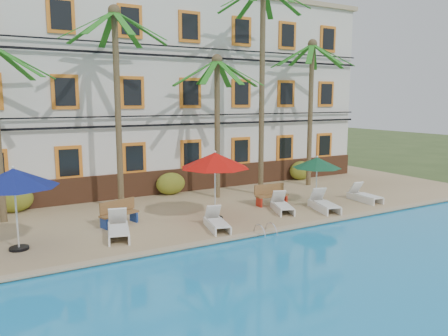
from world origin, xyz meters
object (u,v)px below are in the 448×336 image
lounger_f (364,195)px  bench_right (271,194)px  umbrella_green (317,163)px  bench_left (118,213)px  pool_ladder (265,234)px  palm_d (262,63)px  umbrella_red (215,161)px  palm_c (217,105)px  palm_e (311,93)px  lounger_e (324,204)px  umbrella_blue (14,178)px  lounger_d (282,205)px  palm_b (117,82)px  lounger_c (217,222)px  lounger_b (118,229)px

lounger_f → bench_right: (-4.18, 1.57, 0.20)m
umbrella_green → bench_left: bearing=173.1°
lounger_f → pool_ladder: lounger_f is taller
palm_d → umbrella_red: 6.45m
palm_c → umbrella_green: (3.26, -3.36, -2.55)m
palm_e → lounger_f: 6.45m
palm_d → lounger_e: bearing=-81.6°
umbrella_blue → bench_right: (10.38, 0.95, -1.81)m
palm_e → pool_ladder: size_ratio=10.53×
palm_c → bench_right: size_ratio=4.40×
palm_d → pool_ladder: 9.06m
palm_d → lounger_d: 6.99m
palm_b → bench_right: size_ratio=5.49×
umbrella_blue → umbrella_green: umbrella_blue is taller
lounger_c → palm_c: bearing=61.0°
lounger_e → umbrella_red: bearing=167.3°
lounger_c → palm_b: bearing=116.7°
lounger_b → pool_ladder: size_ratio=2.75×
pool_ladder → umbrella_red: bearing=104.0°
palm_b → palm_e: size_ratio=1.07×
umbrella_red → palm_c: bearing=60.0°
lounger_b → pool_ladder: bearing=-25.4°
palm_b → palm_c: size_ratio=1.25×
umbrella_red → bench_right: bearing=14.7°
palm_d → lounger_d: palm_d is taller
lounger_b → bench_left: (0.42, 1.47, 0.17)m
umbrella_red → lounger_c: umbrella_red is taller
umbrella_red → lounger_e: umbrella_red is taller
umbrella_green → lounger_d: umbrella_green is taller
umbrella_green → lounger_b: size_ratio=1.07×
lounger_e → lounger_f: 2.83m
umbrella_blue → bench_left: bearing=18.8°
umbrella_red → lounger_d: size_ratio=1.48×
palm_b → lounger_d: 8.53m
umbrella_red → bench_right: umbrella_red is taller
palm_b → palm_e: 10.65m
lounger_c → lounger_e: lounger_e is taller
lounger_c → lounger_e: bearing=1.5°
lounger_f → bench_right: bench_right is taller
palm_b → palm_c: 4.87m
umbrella_green → palm_c: bearing=134.2°
palm_b → palm_c: (4.77, 0.19, -0.97)m
palm_e → bench_right: (-4.51, -2.75, -4.58)m
umbrella_green → palm_e: bearing=53.9°
lounger_e → lounger_b: bearing=175.4°
bench_left → pool_ladder: size_ratio=2.11×
lounger_f → lounger_e: bearing=-172.7°
palm_e → bench_left: bearing=-167.6°
umbrella_blue → pool_ladder: 8.40m
palm_c → bench_left: palm_c is taller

